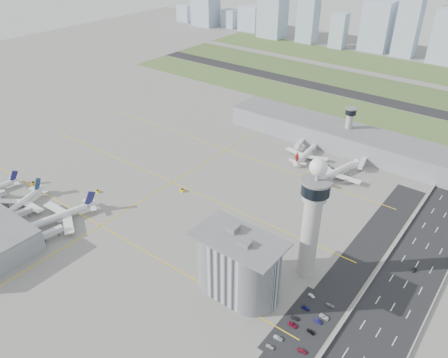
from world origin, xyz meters
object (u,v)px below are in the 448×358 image
Objects in this scene: jet_bridge_far_1 at (364,161)px; tug_4 at (297,154)px; car_lot_2 at (293,325)px; car_lot_11 at (330,305)px; jet_bridge_near_2 at (38,240)px; tug_1 at (98,191)px; tug_2 at (85,205)px; car_lot_3 at (295,318)px; car_lot_1 at (278,338)px; airplane_far_b at (338,168)px; tug_3 at (182,190)px; car_lot_8 at (311,332)px; car_lot_5 at (311,296)px; car_lot_4 at (306,308)px; car_lot_10 at (324,317)px; car_hw_1 at (414,270)px; car_lot_7 at (302,351)px; admin_building at (238,265)px; jet_bridge_near_1 at (9,220)px; jet_bridge_far_0 at (302,142)px; car_lot_0 at (270,347)px; control_tower at (312,215)px; airplane_far_a at (307,150)px; secondary_tower at (349,124)px; airplane_near_b at (18,201)px; car_lot_9 at (318,321)px; tug_5 at (311,172)px; airplane_near_c at (58,213)px.

tug_4 is (-44.53, -17.34, -1.83)m from jet_bridge_far_1.
jet_bridge_far_1 is 160.34m from car_lot_2.
jet_bridge_near_2 is at bearing 101.93° from car_lot_11.
tug_2 reaches higher than tug_1.
car_lot_3 is (135.96, 39.78, -2.28)m from jet_bridge_near_2.
car_lot_1 is 1.01× the size of car_lot_11.
tug_3 is (-71.06, -79.58, -5.39)m from airplane_far_b.
car_lot_11 is (0.02, 18.69, -0.05)m from car_lot_8.
tug_4 is at bearing 26.04° from car_lot_11.
car_lot_4 is at bearing -161.40° from car_lot_5.
car_lot_10 is 59.29m from car_hw_1.
car_lot_7 is 1.10× the size of car_hw_1.
tug_3 reaches higher than car_lot_7.
jet_bridge_far_1 reaches higher than car_lot_3.
admin_building is 10.69× the size of car_lot_1.
jet_bridge_near_1 and jet_bridge_far_0 have the same top height.
car_lot_0 is 0.90× the size of car_lot_7.
control_tower is at bearing -94.46° from tug_4.
jet_bridge_near_1 is at bearing 100.00° from jet_bridge_near_2.
car_hw_1 reaches higher than car_lot_2.
jet_bridge_far_0 is 1.00× the size of jet_bridge_far_1.
airplane_far_b is 11.46× the size of car_lot_1.
car_lot_11 is at bearing 6.28° from jet_bridge_far_1.
car_lot_1 is 1.07× the size of car_hw_1.
car_lot_4 is at bearing -155.81° from airplane_far_a.
car_lot_10 is (162.67, -4.51, -0.20)m from tug_1.
car_lot_4 is at bearing 20.97° from car_lot_7.
secondary_tower reaches higher than car_lot_3.
admin_building is at bearing 7.99° from jet_bridge_far_0.
tug_3 is (-29.20, -105.92, -1.94)m from jet_bridge_far_0.
car_hw_1 is at bearing -28.37° from car_lot_0.
secondary_tower is 9.10× the size of tug_4.
secondary_tower is at bearing -43.17° from tug_1.
jet_bridge_far_0 reaches higher than tug_4.
car_lot_8 is (89.97, -155.65, -2.23)m from jet_bridge_far_0.
airplane_near_b is 39.36m from tug_2.
tug_1 reaches higher than car_lot_5.
car_lot_9 is (161.70, -8.45, -0.23)m from tug_1.
airplane_near_b is 189.39m from tug_5.
airplane_near_c is at bearing 104.34° from car_lot_8.
admin_building reaches higher than airplane_near_b.
jet_bridge_near_2 reaches higher than car_hw_1.
airplane_far_a is (-57.86, 108.72, -29.53)m from control_tower.
jet_bridge_near_1 reaches higher than tug_4.
jet_bridge_near_2 is 141.66m from car_lot_2.
car_lot_1 is (135.55, 25.98, -2.20)m from jet_bridge_near_2.
tug_1 is 0.88× the size of tug_2.
jet_bridge_near_2 is 3.46× the size of car_lot_7.
tug_2 is 0.84× the size of car_lot_4.
tug_4 is (-6.67, -2.06, -4.50)m from airplane_far_a.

